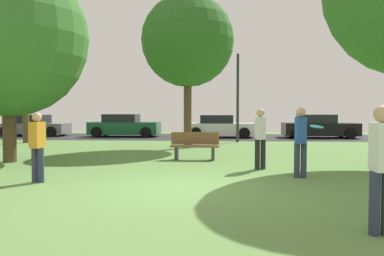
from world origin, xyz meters
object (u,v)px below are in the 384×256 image
at_px(park_bench, 195,146).
at_px(person_catcher, 382,164).
at_px(person_thrower, 301,139).
at_px(parked_car_grey, 34,126).
at_px(street_lamp_post, 238,98).
at_px(birch_tree_lone, 25,52).
at_px(parked_car_green, 124,126).
at_px(parked_car_white, 219,127).
at_px(oak_tree_right, 188,41).
at_px(person_walking, 260,136).
at_px(frisbee_disc, 317,127).
at_px(maple_tree_near, 8,38).
at_px(parked_car_black, 319,127).
at_px(person_bystander, 37,144).

bearing_deg(park_bench, person_catcher, 110.73).
height_order(person_thrower, parked_car_grey, person_thrower).
height_order(person_thrower, street_lamp_post, street_lamp_post).
bearing_deg(street_lamp_post, birch_tree_lone, -173.81).
bearing_deg(person_thrower, parked_car_green, -153.51).
bearing_deg(park_bench, parked_car_white, -93.99).
bearing_deg(person_catcher, oak_tree_right, 14.39).
xyz_separation_m(person_walking, parked_car_white, (-1.18, 12.94, -0.30)).
bearing_deg(birch_tree_lone, park_bench, -34.68).
bearing_deg(frisbee_disc, parked_car_green, 116.63).
bearing_deg(parked_car_green, frisbee_disc, -63.37).
xyz_separation_m(frisbee_disc, parked_car_green, (-7.96, 15.88, -0.64)).
height_order(frisbee_disc, street_lamp_post, street_lamp_post).
bearing_deg(person_thrower, street_lamp_post, -176.44).
relative_size(person_walking, parked_car_white, 0.42).
height_order(parked_car_grey, street_lamp_post, street_lamp_post).
bearing_deg(maple_tree_near, frisbee_disc, -23.22).
relative_size(parked_car_grey, parked_car_green, 0.99).
relative_size(person_catcher, parked_car_white, 0.42).
height_order(parked_car_white, parked_car_black, parked_car_black).
relative_size(maple_tree_near, street_lamp_post, 1.41).
bearing_deg(frisbee_disc, person_thrower, 92.11).
relative_size(maple_tree_near, parked_car_green, 1.49).
xyz_separation_m(person_bystander, parked_car_black, (9.93, 15.36, -0.22)).
height_order(person_catcher, parked_car_black, person_catcher).
bearing_deg(street_lamp_post, park_bench, -103.11).
bearing_deg(parked_car_grey, maple_tree_near, -66.92).
relative_size(parked_car_grey, street_lamp_post, 0.94).
height_order(person_catcher, park_bench, person_catcher).
bearing_deg(person_thrower, oak_tree_right, -157.96).
height_order(parked_car_grey, parked_car_white, same).
bearing_deg(person_thrower, person_catcher, 0.00).
xyz_separation_m(birch_tree_lone, person_walking, (10.86, -8.18, -3.60)).
xyz_separation_m(birch_tree_lone, parked_car_grey, (-2.15, 5.22, -3.91)).
xyz_separation_m(person_bystander, parked_car_grey, (-7.81, 15.78, -0.25)).
xyz_separation_m(maple_tree_near, birch_tree_lone, (-3.14, 7.20, 0.64)).
bearing_deg(frisbee_disc, person_walking, 107.95).
xyz_separation_m(parked_car_grey, park_bench, (11.06, -11.38, -0.15)).
relative_size(person_catcher, parked_car_black, 0.40).
xyz_separation_m(frisbee_disc, parked_car_black, (3.85, 15.68, -0.65)).
height_order(person_catcher, parked_car_white, person_catcher).
xyz_separation_m(person_walking, street_lamp_post, (-0.24, 9.33, 1.33)).
bearing_deg(park_bench, person_thrower, 129.56).
xyz_separation_m(maple_tree_near, parked_car_green, (0.63, 12.19, -3.23)).
distance_m(person_thrower, person_catcher, 4.39).
distance_m(oak_tree_right, person_walking, 7.60).
height_order(oak_tree_right, person_bystander, oak_tree_right).
relative_size(parked_car_white, park_bench, 2.51).
bearing_deg(person_walking, parked_car_green, 19.91).
distance_m(oak_tree_right, street_lamp_post, 4.59).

